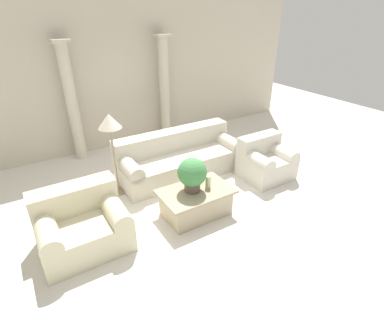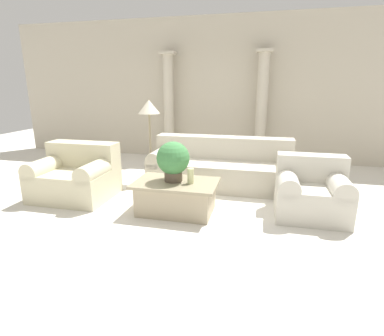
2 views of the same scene
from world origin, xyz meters
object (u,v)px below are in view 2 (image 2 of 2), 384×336
at_px(floor_lamp, 149,112).
at_px(potted_plant, 173,160).
at_px(armchair, 311,191).
at_px(coffee_table, 176,197).
at_px(loveseat, 76,175).
at_px(sofa_long, 221,167).

bearing_deg(floor_lamp, potted_plant, -56.90).
relative_size(potted_plant, armchair, 0.60).
relative_size(potted_plant, floor_lamp, 0.37).
bearing_deg(armchair, floor_lamp, 160.33).
height_order(coffee_table, floor_lamp, floor_lamp).
xyz_separation_m(loveseat, potted_plant, (1.65, -0.20, 0.39)).
distance_m(sofa_long, armchair, 1.67).
bearing_deg(potted_plant, loveseat, 173.24).
bearing_deg(floor_lamp, coffee_table, -56.19).
height_order(sofa_long, loveseat, same).
height_order(sofa_long, coffee_table, sofa_long).
distance_m(floor_lamp, armchair, 2.95).
relative_size(loveseat, floor_lamp, 0.78).
xyz_separation_m(coffee_table, floor_lamp, (-0.85, 1.26, 1.03)).
height_order(loveseat, potted_plant, potted_plant).
distance_m(coffee_table, potted_plant, 0.52).
xyz_separation_m(coffee_table, armchair, (1.79, 0.32, 0.12)).
height_order(coffee_table, potted_plant, potted_plant).
bearing_deg(sofa_long, loveseat, -153.33).
height_order(loveseat, coffee_table, loveseat).
bearing_deg(potted_plant, floor_lamp, 123.10).
xyz_separation_m(coffee_table, potted_plant, (-0.05, 0.04, 0.52)).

